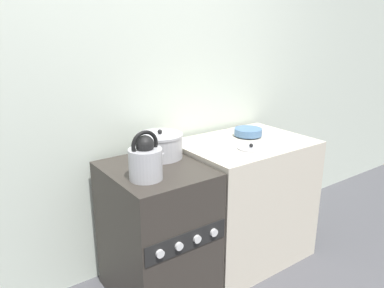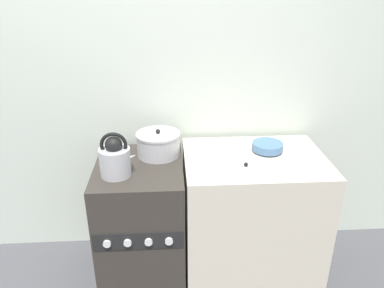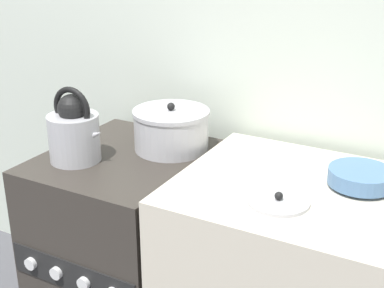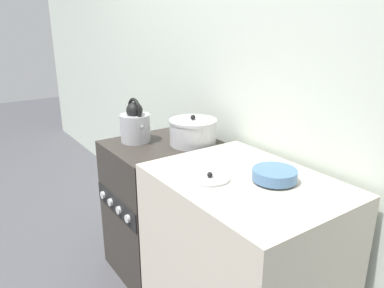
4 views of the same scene
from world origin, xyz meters
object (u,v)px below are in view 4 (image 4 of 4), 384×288
object	(u,v)px
stove	(164,206)
loose_pot_lid	(210,178)
cooking_pot	(193,132)
enamel_bowl	(275,175)
kettle	(135,124)

from	to	relation	value
stove	loose_pot_lid	bearing A→B (deg)	-11.24
cooking_pot	enamel_bowl	bearing A→B (deg)	-4.14
kettle	loose_pot_lid	bearing A→B (deg)	-1.02
stove	cooking_pot	bearing A→B (deg)	49.21
kettle	cooking_pot	world-z (taller)	kettle
kettle	enamel_bowl	bearing A→B (deg)	12.23
stove	cooking_pot	size ratio (longest dim) A/B	3.02
stove	kettle	size ratio (longest dim) A/B	3.18
cooking_pot	enamel_bowl	size ratio (longest dim) A/B	1.43
kettle	cooking_pot	bearing A→B (deg)	46.48
enamel_bowl	loose_pot_lid	size ratio (longest dim) A/B	1.09
enamel_bowl	loose_pot_lid	distance (m)	0.28
cooking_pot	loose_pot_lid	bearing A→B (deg)	-27.38
stove	enamel_bowl	size ratio (longest dim) A/B	4.33
stove	enamel_bowl	distance (m)	0.94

